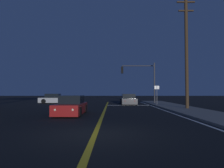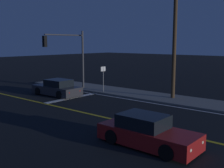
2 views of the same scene
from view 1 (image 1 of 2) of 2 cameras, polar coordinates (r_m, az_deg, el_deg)
The scene contains 11 objects.
ground_plane at distance 8.15m, azimuth -4.54°, elevation -13.40°, with size 160.00×160.00×0.00m, color black.
sidewalk_right at distance 18.43m, azimuth 20.39°, elevation -6.75°, with size 3.20×33.36×0.15m, color slate.
lane_line_center at distance 17.32m, azimuth -2.05°, elevation -7.42°, with size 0.20×31.50×0.01m, color gold.
lane_line_edge_right at distance 17.89m, azimuth 14.79°, elevation -7.18°, with size 0.16×31.50×0.01m, color white.
stop_bar at distance 25.14m, azimuth 4.80°, elevation -5.78°, with size 5.39×0.50×0.01m, color white.
car_side_waiting_red at distance 15.08m, azimuth -10.93°, elevation -5.97°, with size 1.84×4.40×1.34m.
car_distant_tail_charcoal at distance 26.93m, azimuth 4.50°, elevation -4.32°, with size 2.00×4.45×1.34m.
car_parked_curb_silver at distance 30.60m, azimuth -15.37°, elevation -3.99°, with size 4.18×1.86×1.34m.
traffic_signal_near_right at distance 27.66m, azimuth 8.19°, elevation 2.12°, with size 4.46×0.28×5.41m.
utility_pole_right at distance 20.07m, azimuth 19.68°, elevation 8.71°, with size 1.62×0.30×10.29m.
street_sign_corner at distance 25.06m, azimuth 12.19°, elevation -2.12°, with size 0.56×0.06×2.37m.
Camera 1 is at (0.64, -7.97, 1.59)m, focal length 33.61 mm.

